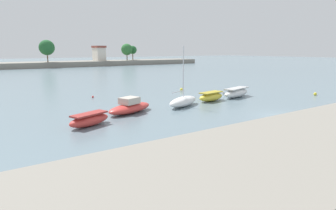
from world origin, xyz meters
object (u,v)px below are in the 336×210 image
(moored_boat_3, at_px, (211,97))
(mooring_buoy_0, at_px, (182,90))
(mooring_buoy_1, at_px, (223,93))
(mooring_buoy_3, at_px, (315,94))
(moored_boat_2, at_px, (183,101))
(moored_boat_1, at_px, (130,107))
(mooring_buoy_2, at_px, (93,97))
(moored_boat_0, at_px, (89,120))
(moored_boat_4, at_px, (236,93))

(moored_boat_3, relative_size, mooring_buoy_0, 8.97)
(mooring_buoy_1, distance_m, mooring_buoy_3, 11.57)
(mooring_buoy_0, distance_m, mooring_buoy_3, 17.35)
(moored_boat_2, xyz_separation_m, mooring_buoy_0, (6.35, 8.84, -0.31))
(mooring_buoy_3, bearing_deg, moored_boat_2, 168.03)
(moored_boat_1, xyz_separation_m, mooring_buoy_0, (12.27, 8.50, -0.31))
(moored_boat_1, height_order, mooring_buoy_2, moored_boat_1)
(moored_boat_0, relative_size, moored_boat_4, 0.72)
(moored_boat_0, distance_m, mooring_buoy_3, 28.77)
(mooring_buoy_2, bearing_deg, moored_boat_4, -31.83)
(mooring_buoy_1, xyz_separation_m, mooring_buoy_3, (8.84, -7.46, 0.00))
(moored_boat_3, relative_size, mooring_buoy_1, 10.08)
(mooring_buoy_3, bearing_deg, moored_boat_0, 176.43)
(moored_boat_1, xyz_separation_m, moored_boat_4, (14.80, 0.61, 0.02))
(mooring_buoy_1, bearing_deg, moored_boat_0, -164.07)
(mooring_buoy_2, bearing_deg, moored_boat_0, -110.10)
(moored_boat_0, bearing_deg, mooring_buoy_0, 12.00)
(moored_boat_3, bearing_deg, moored_boat_1, 172.23)
(mooring_buoy_2, relative_size, mooring_buoy_3, 0.65)
(moored_boat_2, bearing_deg, mooring_buoy_3, -34.72)
(moored_boat_0, xyz_separation_m, moored_boat_1, (4.62, 2.40, 0.05))
(moored_boat_1, height_order, moored_boat_3, moored_boat_1)
(moored_boat_1, distance_m, mooring_buoy_1, 15.61)
(moored_boat_3, xyz_separation_m, mooring_buoy_1, (4.89, 2.95, -0.31))
(moored_boat_2, xyz_separation_m, moored_boat_4, (8.88, 0.94, 0.02))
(moored_boat_1, distance_m, mooring_buoy_3, 24.46)
(mooring_buoy_0, bearing_deg, mooring_buoy_1, -60.25)
(moored_boat_1, bearing_deg, mooring_buoy_3, -30.36)
(moored_boat_2, distance_m, mooring_buoy_1, 10.01)
(moored_boat_3, distance_m, mooring_buoy_3, 14.45)
(mooring_buoy_0, relative_size, mooring_buoy_3, 1.11)
(mooring_buoy_1, height_order, mooring_buoy_3, mooring_buoy_3)
(moored_boat_3, bearing_deg, moored_boat_2, 178.83)
(mooring_buoy_0, relative_size, mooring_buoy_1, 1.12)
(moored_boat_4, distance_m, mooring_buoy_0, 8.30)
(moored_boat_3, height_order, moored_boat_4, moored_boat_4)
(moored_boat_4, distance_m, mooring_buoy_1, 2.73)
(mooring_buoy_2, xyz_separation_m, mooring_buoy_3, (24.22, -14.06, 0.07))
(moored_boat_3, distance_m, mooring_buoy_1, 5.72)
(moored_boat_2, xyz_separation_m, mooring_buoy_3, (18.18, -3.85, -0.33))
(moored_boat_0, xyz_separation_m, moored_boat_3, (14.98, 2.72, 0.03))
(moored_boat_0, relative_size, mooring_buoy_2, 14.76)
(moored_boat_4, distance_m, mooring_buoy_3, 10.46)
(moored_boat_4, relative_size, mooring_buoy_3, 13.39)
(moored_boat_1, bearing_deg, moored_boat_3, -18.71)
(moored_boat_4, xyz_separation_m, mooring_buoy_0, (-2.54, 7.90, -0.33))
(moored_boat_4, bearing_deg, moored_boat_3, 169.24)
(mooring_buoy_2, bearing_deg, moored_boat_3, -42.31)
(mooring_buoy_1, distance_m, mooring_buoy_2, 16.73)
(mooring_buoy_1, relative_size, mooring_buoy_3, 0.99)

